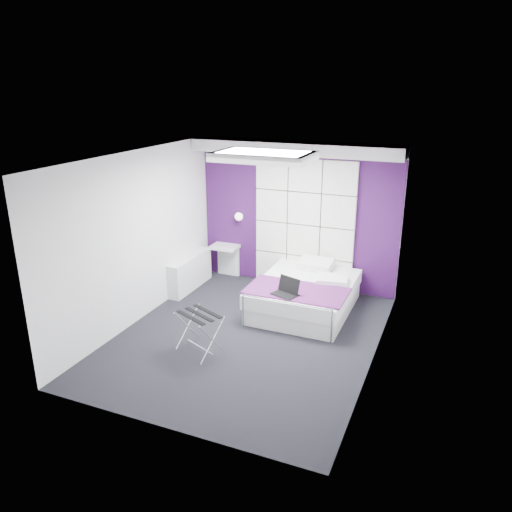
{
  "coord_description": "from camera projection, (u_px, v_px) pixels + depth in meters",
  "views": [
    {
      "loc": [
        2.62,
        -5.94,
        3.51
      ],
      "look_at": [
        -0.01,
        0.35,
        1.14
      ],
      "focal_mm": 35.0,
      "sensor_mm": 36.0,
      "label": 1
    }
  ],
  "objects": [
    {
      "name": "wall_right",
      "position": [
        379.0,
        271.0,
        6.2
      ],
      "size": [
        0.0,
        4.4,
        4.4
      ],
      "primitive_type": "plane",
      "rotation": [
        1.57,
        0.0,
        -1.57
      ],
      "color": "white",
      "rests_on": "floor"
    },
    {
      "name": "ceiling",
      "position": [
        246.0,
        158.0,
        6.43
      ],
      "size": [
        4.4,
        4.4,
        0.0
      ],
      "primitive_type": "plane",
      "rotation": [
        3.14,
        0.0,
        0.0
      ],
      "color": "white",
      "rests_on": "wall_back"
    },
    {
      "name": "luggage_rack",
      "position": [
        200.0,
        333.0,
        6.81
      ],
      "size": [
        0.58,
        0.42,
        0.57
      ],
      "rotation": [
        0.0,
        0.0,
        -0.41
      ],
      "color": "silver",
      "rests_on": "floor"
    },
    {
      "name": "accent_wall",
      "position": [
        297.0,
        216.0,
        8.76
      ],
      "size": [
        3.58,
        0.02,
        2.58
      ],
      "primitive_type": "cube",
      "color": "#381046",
      "rests_on": "wall_back"
    },
    {
      "name": "radiator",
      "position": [
        190.0,
        272.0,
        8.93
      ],
      "size": [
        0.22,
        1.2,
        0.6
      ],
      "primitive_type": "cube",
      "color": "silver",
      "rests_on": "floor"
    },
    {
      "name": "wall_lamp",
      "position": [
        240.0,
        216.0,
        9.06
      ],
      "size": [
        0.15,
        0.15,
        0.15
      ],
      "primitive_type": "sphere",
      "color": "white",
      "rests_on": "wall_back"
    },
    {
      "name": "skylight",
      "position": [
        264.0,
        156.0,
        6.97
      ],
      "size": [
        1.36,
        0.86,
        0.12
      ],
      "primitive_type": null,
      "color": "white",
      "rests_on": "ceiling"
    },
    {
      "name": "wall_back",
      "position": [
        297.0,
        216.0,
        8.77
      ],
      "size": [
        3.6,
        0.0,
        3.6
      ],
      "primitive_type": "plane",
      "rotation": [
        1.57,
        0.0,
        0.0
      ],
      "color": "white",
      "rests_on": "floor"
    },
    {
      "name": "nightstand",
      "position": [
        225.0,
        247.0,
        9.33
      ],
      "size": [
        0.5,
        0.39,
        0.06
      ],
      "primitive_type": "cube",
      "color": "silver",
      "rests_on": "wall_back"
    },
    {
      "name": "headboard",
      "position": [
        304.0,
        225.0,
        8.71
      ],
      "size": [
        1.8,
        0.08,
        2.3
      ],
      "primitive_type": null,
      "color": "silver",
      "rests_on": "wall_back"
    },
    {
      "name": "wall_left",
      "position": [
        138.0,
        238.0,
        7.51
      ],
      "size": [
        0.0,
        4.4,
        4.4
      ],
      "primitive_type": "plane",
      "rotation": [
        1.57,
        0.0,
        1.57
      ],
      "color": "white",
      "rests_on": "floor"
    },
    {
      "name": "floor",
      "position": [
        248.0,
        337.0,
        7.28
      ],
      "size": [
        4.4,
        4.4,
        0.0
      ],
      "primitive_type": "plane",
      "color": "black",
      "rests_on": "ground"
    },
    {
      "name": "bed",
      "position": [
        305.0,
        294.0,
        8.08
      ],
      "size": [
        1.53,
        1.84,
        0.65
      ],
      "color": "silver",
      "rests_on": "floor"
    },
    {
      "name": "laptop",
      "position": [
        286.0,
        290.0,
        7.45
      ],
      "size": [
        0.37,
        0.26,
        0.26
      ],
      "rotation": [
        0.0,
        0.0,
        -0.34
      ],
      "color": "black",
      "rests_on": "bed"
    },
    {
      "name": "soffit",
      "position": [
        294.0,
        148.0,
        8.16
      ],
      "size": [
        3.58,
        0.5,
        0.2
      ],
      "primitive_type": "cube",
      "color": "silver",
      "rests_on": "wall_back"
    }
  ]
}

